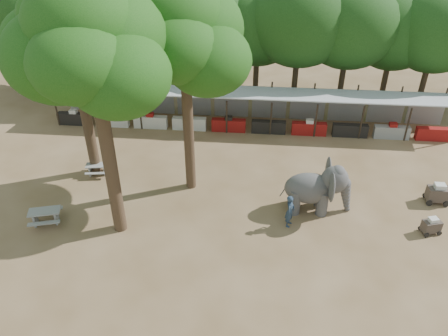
# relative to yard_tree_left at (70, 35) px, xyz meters

# --- Properties ---
(ground) EXTENTS (100.00, 100.00, 0.00)m
(ground) POSITION_rel_yard_tree_left_xyz_m (9.13, -7.19, -8.20)
(ground) COLOR brown
(ground) RESTS_ON ground
(vendor_stalls) EXTENTS (28.00, 2.99, 2.80)m
(vendor_stalls) POSITION_rel_yard_tree_left_xyz_m (9.13, 6.65, -7.02)
(vendor_stalls) COLOR #AFB2B9
(vendor_stalls) RESTS_ON ground
(yard_tree_left) EXTENTS (7.10, 6.90, 11.02)m
(yard_tree_left) POSITION_rel_yard_tree_left_xyz_m (0.00, 0.00, 0.00)
(yard_tree_left) COLOR #332316
(yard_tree_left) RESTS_ON ground
(yard_tree_center) EXTENTS (7.10, 6.90, 12.04)m
(yard_tree_center) POSITION_rel_yard_tree_left_xyz_m (3.00, -5.00, 1.01)
(yard_tree_center) COLOR #332316
(yard_tree_center) RESTS_ON ground
(yard_tree_back) EXTENTS (7.10, 6.90, 11.36)m
(yard_tree_back) POSITION_rel_yard_tree_left_xyz_m (6.00, -1.00, 0.34)
(yard_tree_back) COLOR #332316
(yard_tree_back) RESTS_ON ground
(backdrop_trees) EXTENTS (46.46, 5.95, 8.33)m
(backdrop_trees) POSITION_rel_yard_tree_left_xyz_m (9.13, 11.81, -2.69)
(backdrop_trees) COLOR #332316
(backdrop_trees) RESTS_ON ground
(elephant) EXTENTS (3.61, 2.79, 2.79)m
(elephant) POSITION_rel_yard_tree_left_xyz_m (13.09, -2.71, -6.81)
(elephant) COLOR #42403F
(elephant) RESTS_ON ground
(handler) EXTENTS (0.60, 0.75, 1.80)m
(handler) POSITION_rel_yard_tree_left_xyz_m (11.65, -4.16, -7.30)
(handler) COLOR #26384C
(handler) RESTS_ON ground
(picnic_table_near) EXTENTS (1.89, 1.78, 0.78)m
(picnic_table_near) POSITION_rel_yard_tree_left_xyz_m (-0.78, -5.13, -7.69)
(picnic_table_near) COLOR gray
(picnic_table_near) RESTS_ON ground
(picnic_table_far) EXTENTS (1.49, 1.38, 0.66)m
(picnic_table_far) POSITION_rel_yard_tree_left_xyz_m (0.36, -0.48, -7.77)
(picnic_table_far) COLOR gray
(picnic_table_far) RESTS_ON ground
(cart_front) EXTENTS (1.09, 0.87, 0.93)m
(cart_front) POSITION_rel_yard_tree_left_xyz_m (18.67, -4.11, -7.74)
(cart_front) COLOR #392D26
(cart_front) RESTS_ON ground
(cart_back) EXTENTS (1.22, 0.80, 1.20)m
(cart_back) POSITION_rel_yard_tree_left_xyz_m (19.75, -1.48, -7.61)
(cart_back) COLOR #392D26
(cart_back) RESTS_ON ground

